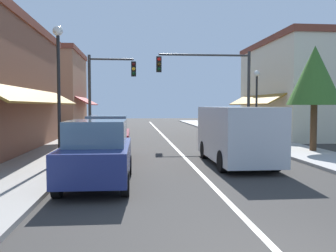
{
  "coord_description": "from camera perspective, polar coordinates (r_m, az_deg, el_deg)",
  "views": [
    {
      "loc": [
        -2.1,
        -4.43,
        2.16
      ],
      "look_at": [
        -0.22,
        15.49,
        1.04
      ],
      "focal_mm": 38.4,
      "sensor_mm": 36.0,
      "label": 1
    }
  ],
  "objects": [
    {
      "name": "ground_plane",
      "position": [
        22.63,
        -0.05,
        -2.27
      ],
      "size": [
        80.0,
        80.0,
        0.0
      ],
      "primitive_type": "plane",
      "color": "#33302D"
    },
    {
      "name": "sidewalk_left",
      "position": [
        22.78,
        -13.97,
        -2.17
      ],
      "size": [
        2.6,
        56.0,
        0.12
      ],
      "primitive_type": "cube",
      "color": "gray",
      "rests_on": "ground"
    },
    {
      "name": "sidewalk_right",
      "position": [
        23.78,
        13.27,
        -1.94
      ],
      "size": [
        2.6,
        56.0,
        0.12
      ],
      "primitive_type": "cube",
      "color": "#A39E99",
      "rests_on": "ground"
    },
    {
      "name": "lane_center_stripe",
      "position": [
        22.63,
        -0.05,
        -2.26
      ],
      "size": [
        0.14,
        52.0,
        0.01
      ],
      "primitive_type": "cube",
      "color": "silver",
      "rests_on": "ground"
    },
    {
      "name": "storefront_right_block",
      "position": [
        27.09,
        20.14,
        5.55
      ],
      "size": [
        6.79,
        10.2,
        6.71
      ],
      "color": "beige",
      "rests_on": "ground"
    },
    {
      "name": "storefront_far_left",
      "position": [
        33.19,
        -17.56,
        5.37
      ],
      "size": [
        5.82,
        8.2,
        6.98
      ],
      "color": "#9E6B4C",
      "rests_on": "ground"
    },
    {
      "name": "parked_car_nearest_left",
      "position": [
        9.98,
        -11.13,
        -4.23
      ],
      "size": [
        1.82,
        4.12,
        1.77
      ],
      "rotation": [
        0.0,
        0.0,
        -0.01
      ],
      "color": "navy",
      "rests_on": "ground"
    },
    {
      "name": "parked_car_second_left",
      "position": [
        14.7,
        -9.56,
        -1.84
      ],
      "size": [
        1.8,
        4.11,
        1.77
      ],
      "rotation": [
        0.0,
        0.0,
        0.01
      ],
      "color": "maroon",
      "rests_on": "ground"
    },
    {
      "name": "van_in_lane",
      "position": [
        13.51,
        10.73,
        -1.15
      ],
      "size": [
        2.02,
        5.19,
        2.12
      ],
      "rotation": [
        0.0,
        0.0,
        -0.0
      ],
      "color": "#B2B7BC",
      "rests_on": "ground"
    },
    {
      "name": "traffic_signal_mast_arm",
      "position": [
        21.75,
        7.61,
        7.4
      ],
      "size": [
        5.69,
        0.5,
        5.43
      ],
      "color": "#333333",
      "rests_on": "ground"
    },
    {
      "name": "traffic_signal_left_corner",
      "position": [
        22.37,
        -9.88,
        6.52
      ],
      "size": [
        2.92,
        0.5,
        5.26
      ],
      "color": "#333333",
      "rests_on": "ground"
    },
    {
      "name": "street_lamp_left_near",
      "position": [
        13.7,
        -16.99,
        8.13
      ],
      "size": [
        0.36,
        0.36,
        5.04
      ],
      "color": "black",
      "rests_on": "ground"
    },
    {
      "name": "street_lamp_right_mid",
      "position": [
        22.11,
        13.89,
        5.09
      ],
      "size": [
        0.36,
        0.36,
        4.27
      ],
      "color": "black",
      "rests_on": "ground"
    },
    {
      "name": "tree_right_near",
      "position": [
        17.71,
        22.25,
        7.35
      ],
      "size": [
        2.43,
        2.43,
        4.88
      ],
      "color": "#4C331E",
      "rests_on": "ground"
    }
  ]
}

